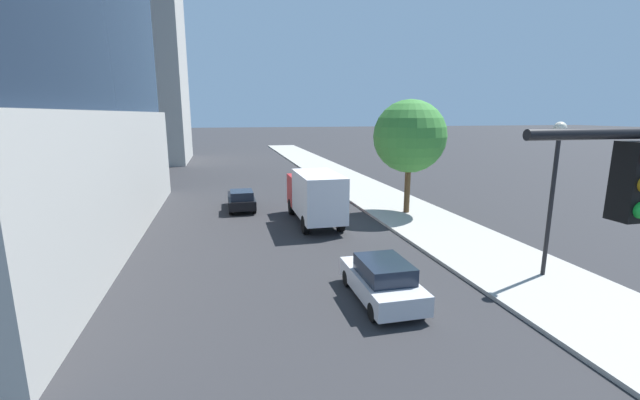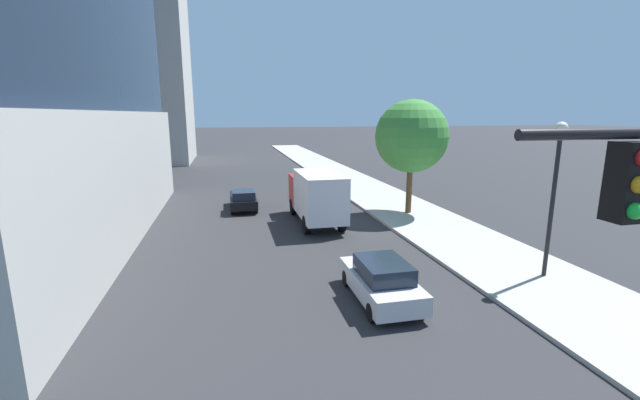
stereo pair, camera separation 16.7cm
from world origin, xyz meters
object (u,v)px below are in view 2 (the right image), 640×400
(street_tree, at_px, (411,137))
(box_truck, at_px, (316,195))
(car_black, at_px, (243,199))
(street_lamp, at_px, (555,178))
(car_silver, at_px, (381,280))
(construction_building, at_px, (124,33))

(street_tree, relative_size, box_truck, 1.07)
(street_tree, relative_size, car_black, 1.69)
(street_lamp, height_order, street_tree, street_tree)
(street_lamp, xyz_separation_m, car_black, (-10.91, 14.58, -3.29))
(box_truck, bearing_deg, car_black, 131.48)
(street_lamp, relative_size, car_silver, 1.46)
(street_tree, relative_size, car_silver, 1.75)
(street_lamp, xyz_separation_m, street_tree, (-0.71, 10.82, 0.95))
(car_silver, bearing_deg, car_black, 105.10)
(street_lamp, bearing_deg, street_tree, 93.73)
(car_silver, distance_m, box_truck, 10.43)
(street_tree, height_order, box_truck, street_tree)
(street_lamp, bearing_deg, box_truck, 124.46)
(box_truck, bearing_deg, car_silver, -90.00)
(street_tree, height_order, car_black, street_tree)
(street_tree, xyz_separation_m, car_black, (-10.20, 3.76, -4.24))
(box_truck, bearing_deg, street_lamp, -55.54)
(car_black, distance_m, box_truck, 6.17)
(car_black, height_order, car_silver, car_silver)
(construction_building, xyz_separation_m, car_black, (12.97, -31.89, -15.65))
(car_black, bearing_deg, car_silver, -74.90)
(construction_building, relative_size, box_truck, 5.81)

